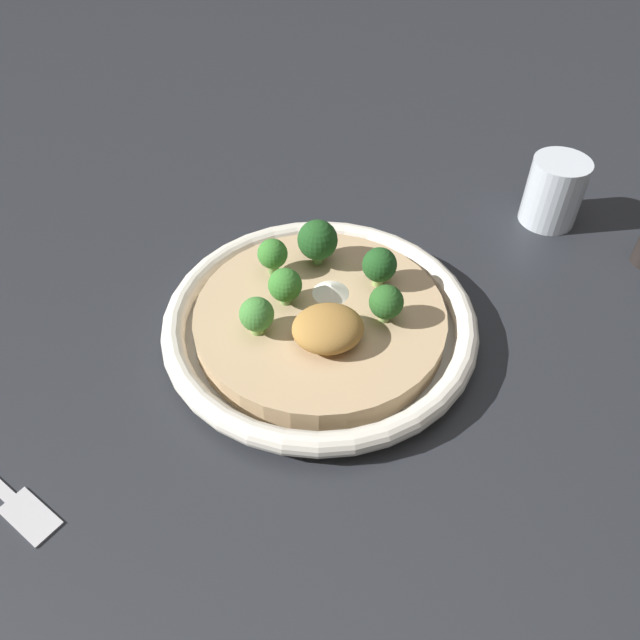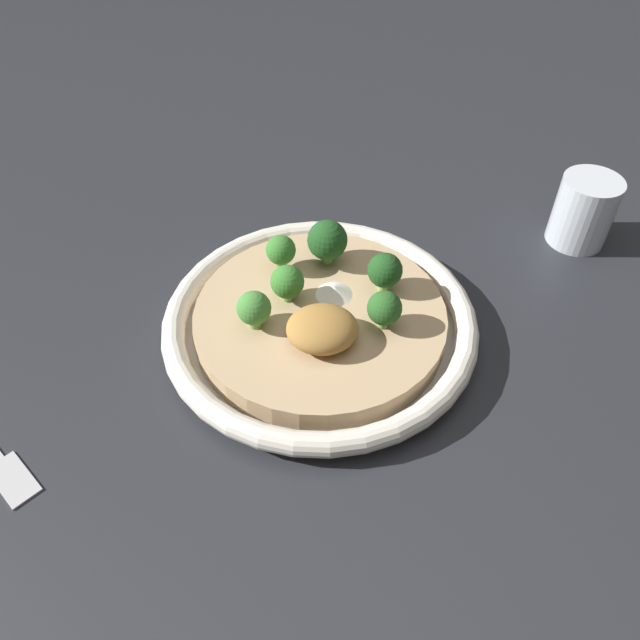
{
  "view_description": "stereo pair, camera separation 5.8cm",
  "coord_description": "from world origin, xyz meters",
  "px_view_note": "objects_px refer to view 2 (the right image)",
  "views": [
    {
      "loc": [
        -0.08,
        -0.42,
        0.46
      ],
      "look_at": [
        0.0,
        0.0,
        0.02
      ],
      "focal_mm": 35.0,
      "sensor_mm": 36.0,
      "label": 1
    },
    {
      "loc": [
        -0.02,
        -0.43,
        0.46
      ],
      "look_at": [
        0.0,
        0.0,
        0.02
      ],
      "focal_mm": 35.0,
      "sensor_mm": 36.0,
      "label": 2
    }
  ],
  "objects_px": {
    "broccoli_front_right": "(385,309)",
    "broccoli_back_left": "(281,251)",
    "risotto_bowl": "(320,322)",
    "broccoli_right": "(385,271)",
    "broccoli_front_left": "(254,309)",
    "broccoli_back": "(327,241)",
    "drinking_glass": "(584,211)",
    "broccoli_left": "(287,282)"
  },
  "relations": [
    {
      "from": "broccoli_front_right",
      "to": "broccoli_front_left",
      "type": "height_order",
      "value": "broccoli_front_right"
    },
    {
      "from": "broccoli_right",
      "to": "broccoli_left",
      "type": "bearing_deg",
      "value": -174.2
    },
    {
      "from": "broccoli_back",
      "to": "broccoli_left",
      "type": "distance_m",
      "value": 0.07
    },
    {
      "from": "risotto_bowl",
      "to": "broccoli_back_left",
      "type": "distance_m",
      "value": 0.08
    },
    {
      "from": "risotto_bowl",
      "to": "broccoli_back_left",
      "type": "xyz_separation_m",
      "value": [
        -0.04,
        0.07,
        0.04
      ]
    },
    {
      "from": "broccoli_front_right",
      "to": "broccoli_back",
      "type": "bearing_deg",
      "value": 115.96
    },
    {
      "from": "broccoli_right",
      "to": "drinking_glass",
      "type": "height_order",
      "value": "drinking_glass"
    },
    {
      "from": "broccoli_right",
      "to": "broccoli_back_left",
      "type": "relative_size",
      "value": 1.04
    },
    {
      "from": "broccoli_back",
      "to": "broccoli_left",
      "type": "xyz_separation_m",
      "value": [
        -0.04,
        -0.05,
        -0.01
      ]
    },
    {
      "from": "broccoli_right",
      "to": "broccoli_back_left",
      "type": "height_order",
      "value": "broccoli_right"
    },
    {
      "from": "broccoli_front_left",
      "to": "broccoli_left",
      "type": "distance_m",
      "value": 0.05
    },
    {
      "from": "drinking_glass",
      "to": "broccoli_back",
      "type": "bearing_deg",
      "value": -167.77
    },
    {
      "from": "broccoli_back",
      "to": "broccoli_back_left",
      "type": "bearing_deg",
      "value": -169.88
    },
    {
      "from": "broccoli_front_left",
      "to": "broccoli_back",
      "type": "bearing_deg",
      "value": 50.4
    },
    {
      "from": "broccoli_front_right",
      "to": "broccoli_back_left",
      "type": "height_order",
      "value": "same"
    },
    {
      "from": "broccoli_left",
      "to": "drinking_glass",
      "type": "height_order",
      "value": "drinking_glass"
    },
    {
      "from": "broccoli_back_left",
      "to": "broccoli_back",
      "type": "relative_size",
      "value": 0.81
    },
    {
      "from": "risotto_bowl",
      "to": "broccoli_front_right",
      "type": "distance_m",
      "value": 0.07
    },
    {
      "from": "broccoli_right",
      "to": "drinking_glass",
      "type": "relative_size",
      "value": 0.52
    },
    {
      "from": "broccoli_back_left",
      "to": "broccoli_back",
      "type": "height_order",
      "value": "broccoli_back"
    },
    {
      "from": "broccoli_back",
      "to": "drinking_glass",
      "type": "bearing_deg",
      "value": 12.23
    },
    {
      "from": "broccoli_front_right",
      "to": "drinking_glass",
      "type": "relative_size",
      "value": 0.5
    },
    {
      "from": "broccoli_left",
      "to": "risotto_bowl",
      "type": "bearing_deg",
      "value": -31.39
    },
    {
      "from": "broccoli_back_left",
      "to": "broccoli_left",
      "type": "relative_size",
      "value": 1.02
    },
    {
      "from": "drinking_glass",
      "to": "broccoli_left",
      "type": "bearing_deg",
      "value": -160.62
    },
    {
      "from": "broccoli_front_left",
      "to": "broccoli_back",
      "type": "height_order",
      "value": "broccoli_back"
    },
    {
      "from": "broccoli_front_left",
      "to": "broccoli_back",
      "type": "xyz_separation_m",
      "value": [
        0.07,
        0.09,
        0.01
      ]
    },
    {
      "from": "broccoli_back_left",
      "to": "drinking_glass",
      "type": "xyz_separation_m",
      "value": [
        0.35,
        0.07,
        -0.02
      ]
    },
    {
      "from": "broccoli_front_right",
      "to": "broccoli_back_left",
      "type": "xyz_separation_m",
      "value": [
        -0.1,
        0.09,
        0.0
      ]
    },
    {
      "from": "risotto_bowl",
      "to": "broccoli_back",
      "type": "xyz_separation_m",
      "value": [
        0.01,
        0.07,
        0.04
      ]
    },
    {
      "from": "broccoli_right",
      "to": "broccoli_back_left",
      "type": "bearing_deg",
      "value": 160.28
    },
    {
      "from": "broccoli_back",
      "to": "broccoli_left",
      "type": "height_order",
      "value": "broccoli_back"
    },
    {
      "from": "broccoli_back",
      "to": "broccoli_right",
      "type": "bearing_deg",
      "value": -39.86
    },
    {
      "from": "broccoli_front_right",
      "to": "broccoli_back",
      "type": "distance_m",
      "value": 0.11
    },
    {
      "from": "broccoli_back",
      "to": "broccoli_left",
      "type": "relative_size",
      "value": 1.26
    },
    {
      "from": "risotto_bowl",
      "to": "drinking_glass",
      "type": "xyz_separation_m",
      "value": [
        0.31,
        0.14,
        0.02
      ]
    },
    {
      "from": "broccoli_back",
      "to": "risotto_bowl",
      "type": "bearing_deg",
      "value": -98.85
    },
    {
      "from": "risotto_bowl",
      "to": "drinking_glass",
      "type": "distance_m",
      "value": 0.34
    },
    {
      "from": "broccoli_back_left",
      "to": "drinking_glass",
      "type": "bearing_deg",
      "value": 11.94
    },
    {
      "from": "risotto_bowl",
      "to": "broccoli_right",
      "type": "bearing_deg",
      "value": 23.51
    },
    {
      "from": "risotto_bowl",
      "to": "broccoli_right",
      "type": "distance_m",
      "value": 0.08
    },
    {
      "from": "broccoli_back_left",
      "to": "broccoli_left",
      "type": "height_order",
      "value": "same"
    }
  ]
}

